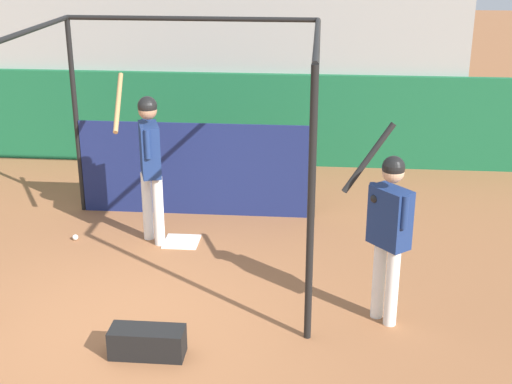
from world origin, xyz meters
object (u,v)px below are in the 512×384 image
Objects in this scene: player_waiting at (389,224)px; equipment_bag at (147,342)px; baseball at (75,237)px; player_batter at (149,154)px.

player_waiting is 2.57m from equipment_bag.
equipment_bag is (-2.24, -0.85, -0.92)m from player_waiting.
equipment_bag is 2.93m from baseball.
baseball is (-1.54, 2.50, -0.10)m from equipment_bag.
baseball is at bearing 121.63° from equipment_bag.
player_batter is 2.94× the size of equipment_bag.
baseball is at bearing 25.96° from player_waiting.
player_waiting is at bearing -139.75° from player_batter.
player_batter is at bearing 17.84° from player_waiting.
player_batter is 2.80m from equipment_bag.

